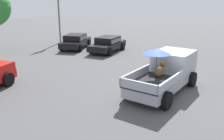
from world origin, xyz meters
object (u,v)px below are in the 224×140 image
at_px(parked_sedan_far, 76,41).
at_px(motel_sign, 58,7).
at_px(pickup_truck_main, 166,72).
at_px(parked_sedan_near, 108,43).

distance_m(parked_sedan_far, motel_sign, 4.80).
height_order(pickup_truck_main, motel_sign, motel_sign).
bearing_deg(parked_sedan_near, motel_sign, -106.58).
xyz_separation_m(pickup_truck_main, parked_sedan_near, (6.99, 7.01, -0.24)).
height_order(parked_sedan_near, parked_sedan_far, same).
bearing_deg(pickup_truck_main, parked_sedan_far, 64.93).
relative_size(pickup_truck_main, parked_sedan_far, 1.14).
bearing_deg(pickup_truck_main, parked_sedan_near, 53.81).
bearing_deg(motel_sign, pickup_truck_main, -123.04).
xyz_separation_m(parked_sedan_far, motel_sign, (1.92, 3.26, 2.96)).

